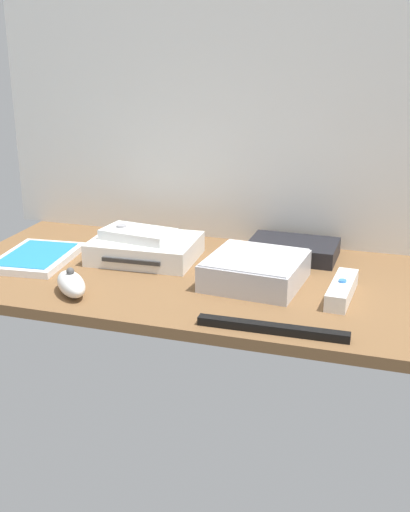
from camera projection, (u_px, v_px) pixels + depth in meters
ground_plane at (205, 280)px, 125.42cm from camera, size 100.00×48.00×2.00cm
back_wall at (240, 94)px, 136.73cm from camera, size 110.00×1.20×64.00cm
game_console at (145, 249)px, 133.68cm from camera, size 21.65×17.18×4.40cm
mini_computer at (255, 270)px, 120.42cm from camera, size 18.40×18.40×5.30cm
game_case at (37, 257)px, 132.87cm from camera, size 15.30×20.17×1.56cm
network_router at (293, 249)px, 134.78cm from camera, size 18.21×12.63×3.40cm
remote_wand at (342, 290)px, 114.25cm from camera, size 4.39×14.97×3.40cm
remote_nunchuk at (71, 284)px, 115.54cm from camera, size 10.02×10.33×5.10cm
remote_classic_pad at (138, 234)px, 132.47cm from camera, size 15.34×9.84×2.40cm
sensor_bar at (272, 328)px, 101.30cm from camera, size 24.02×2.14×1.40cm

